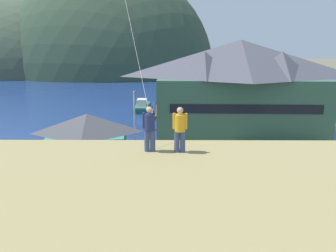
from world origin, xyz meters
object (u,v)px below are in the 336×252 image
Objects in this scene: wharf_dock at (162,111)px; person_kite_flyer at (150,127)px; parked_car_mid_row_center at (159,162)px; parking_light_pole at (135,121)px; parked_car_front_row_red at (32,192)px; person_companion at (180,128)px; moored_boat_wharfside at (142,106)px; parked_car_front_row_silver at (217,166)px; harbor_lodge at (239,84)px; parked_car_lone_by_shed at (223,200)px; storage_shed_near_lot at (88,140)px.

person_kite_flyer reaches higher than wharf_dock.
parked_car_mid_row_center is 5.11m from parking_light_pole.
person_companion is (10.34, -9.53, 7.15)m from parked_car_front_row_red.
moored_boat_wharfside is 1.76× the size of parked_car_front_row_silver.
wharf_dock is 43.58m from person_companion.
wharf_dock is 34.36m from parked_car_front_row_red.
harbor_lodge reaches higher than parked_car_lone_by_shed.
parked_car_mid_row_center is 17.27m from person_companion.
moored_boat_wharfside is (-14.17, 14.45, -5.74)m from harbor_lodge.
parked_car_mid_row_center is at bearing -13.75° from storage_shed_near_lot.
harbor_lodge is at bearing 38.90° from storage_shed_near_lot.
parked_car_front_row_red is at bearing -160.13° from parked_car_front_row_silver.
moored_boat_wharfside is 38.06m from parked_car_lone_by_shed.
parked_car_front_row_silver is at bearing -107.18° from harbor_lodge.
harbor_lodge reaches higher than parked_car_front_row_silver.
wharf_dock is 4.38m from moored_boat_wharfside.
parking_light_pole is 19.49m from person_kite_flyer.
storage_shed_near_lot is at bearing 141.54° from parked_car_lone_by_shed.
harbor_lodge is 3.03× the size of moored_boat_wharfside.
person_kite_flyer reaches higher than person_companion.
parked_car_lone_by_shed is 8.69m from parked_car_mid_row_center.
parked_car_front_row_silver is at bearing -11.51° from parked_car_mid_row_center.
wharf_dock is at bearing 90.96° from person_kite_flyer.
parking_light_pole reaches higher than parked_car_front_row_red.
parked_car_mid_row_center is at bearing 95.06° from person_companion.
harbor_lodge is at bearing 48.22° from parked_car_front_row_red.
harbor_lodge reaches higher than wharf_dock.
parked_car_lone_by_shed is 2.44× the size of person_companion.
harbor_lodge is 32.18m from person_companion.
person_companion is (8.10, -17.30, 5.52)m from storage_shed_near_lot.
wharf_dock is 1.58× the size of parking_light_pole.
wharf_dock is (6.24, 25.53, -2.34)m from storage_shed_near_lot.
parking_light_pole is at bearing 101.50° from person_companion.
parking_light_pole is (-7.58, 4.34, 3.03)m from parked_car_front_row_silver.
wharf_dock is at bearing 75.71° from parked_car_front_row_red.
parked_car_lone_by_shed is at bearing -76.87° from moored_boat_wharfside.
harbor_lodge reaches higher than person_companion.
storage_shed_near_lot is (-16.87, -13.61, -3.77)m from harbor_lodge.
parked_car_front_row_silver is (14.07, 5.08, 0.00)m from parked_car_front_row_red.
person_kite_flyer is 1.15m from person_companion.
parked_car_front_row_red is 1.01× the size of parked_car_lone_by_shed.
moored_boat_wharfside is 46.07m from person_kite_flyer.
person_companion is (-3.23, -8.29, 7.15)m from parked_car_lone_by_shed.
parked_car_lone_by_shed is at bearing -5.20° from parked_car_front_row_red.
parked_car_front_row_silver is at bearing -73.45° from moored_boat_wharfside.
parking_light_pole is (1.55, -26.40, 3.37)m from moored_boat_wharfside.
storage_shed_near_lot is at bearing 115.10° from person_companion.
parking_light_pole is at bearing 150.20° from parked_car_front_row_silver.
person_companion is (3.86, -18.96, 4.12)m from parking_light_pole.
parked_car_mid_row_center reaches higher than wharf_dock.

